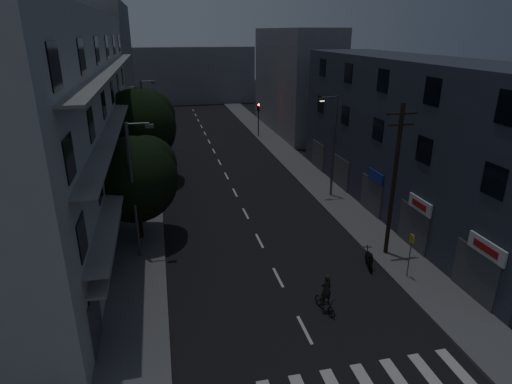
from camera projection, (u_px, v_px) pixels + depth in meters
name	position (u px, v px, depth m)	size (l,w,h in m)	color
ground	(226.00, 174.00, 40.37)	(160.00, 160.00, 0.00)	black
sidewalk_left	(144.00, 179.00, 38.79)	(3.00, 90.00, 0.15)	#565659
sidewalk_right	(301.00, 168.00, 41.89)	(3.00, 90.00, 0.15)	#565659
lane_markings	(217.00, 156.00, 46.07)	(0.15, 60.50, 0.01)	beige
building_left	(65.00, 120.00, 29.03)	(7.00, 36.00, 14.00)	#B0B0AB
building_right	(412.00, 137.00, 30.86)	(6.19, 28.00, 11.00)	#2E323E
building_far_left	(106.00, 69.00, 56.03)	(6.00, 20.00, 16.00)	slate
building_far_right	(295.00, 81.00, 56.05)	(6.00, 20.00, 13.00)	slate
building_far_end	(187.00, 75.00, 79.64)	(24.00, 8.00, 10.00)	slate
tree_near	(135.00, 176.00, 26.40)	(5.38, 5.38, 6.63)	black
tree_mid	(138.00, 125.00, 36.39)	(6.56, 6.56, 8.07)	black
tree_far	(140.00, 113.00, 45.02)	(5.72, 5.72, 7.07)	black
traffic_signal_far_right	(258.00, 113.00, 53.20)	(0.28, 0.37, 4.10)	black
traffic_signal_far_left	(151.00, 117.00, 50.96)	(0.28, 0.37, 4.10)	black
street_lamp_left_near	(135.00, 185.00, 23.99)	(1.51, 0.25, 8.00)	#585B5F
street_lamp_right	(333.00, 142.00, 33.25)	(1.51, 0.25, 8.00)	#56565D
street_lamp_left_far	(145.00, 117.00, 43.04)	(1.51, 0.25, 8.00)	#54575B
utility_pole	(394.00, 179.00, 24.19)	(1.80, 0.24, 9.00)	black
bus_stop_sign	(411.00, 248.00, 22.70)	(0.06, 0.35, 2.52)	#595B60
motorcycle	(369.00, 260.00, 24.42)	(0.67, 1.69, 1.11)	black
cyclist	(325.00, 299.00, 20.46)	(0.93, 1.69, 2.03)	black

